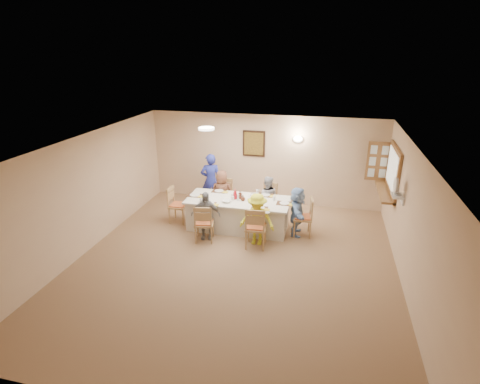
% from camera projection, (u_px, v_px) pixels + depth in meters
% --- Properties ---
extents(ground, '(7.00, 7.00, 0.00)m').
position_uv_depth(ground, '(234.00, 264.00, 7.71)').
color(ground, '#846348').
extents(room_walls, '(7.00, 7.00, 7.00)m').
position_uv_depth(room_walls, '(233.00, 196.00, 7.16)').
color(room_walls, '#D1AE8F').
rests_on(room_walls, ground).
extents(wall_picture, '(0.62, 0.05, 0.72)m').
position_uv_depth(wall_picture, '(254.00, 144.00, 10.30)').
color(wall_picture, '#311E11').
rests_on(wall_picture, room_walls).
extents(wall_sconce, '(0.26, 0.09, 0.18)m').
position_uv_depth(wall_sconce, '(298.00, 139.00, 9.95)').
color(wall_sconce, white).
rests_on(wall_sconce, room_walls).
extents(ceiling_light, '(0.36, 0.36, 0.05)m').
position_uv_depth(ceiling_light, '(206.00, 129.00, 8.40)').
color(ceiling_light, white).
rests_on(ceiling_light, room_walls).
extents(serving_hatch, '(0.06, 1.50, 1.15)m').
position_uv_depth(serving_hatch, '(393.00, 171.00, 8.65)').
color(serving_hatch, olive).
rests_on(serving_hatch, room_walls).
extents(hatch_sill, '(0.30, 1.50, 0.05)m').
position_uv_depth(hatch_sill, '(385.00, 192.00, 8.86)').
color(hatch_sill, olive).
rests_on(hatch_sill, room_walls).
extents(shutter_door, '(0.55, 0.04, 1.00)m').
position_uv_depth(shutter_door, '(378.00, 161.00, 9.40)').
color(shutter_door, olive).
rests_on(shutter_door, room_walls).
extents(fan_shelf, '(0.22, 0.36, 0.03)m').
position_uv_depth(fan_shelf, '(398.00, 196.00, 7.48)').
color(fan_shelf, white).
rests_on(fan_shelf, room_walls).
extents(desk_fan, '(0.30, 0.30, 0.28)m').
position_uv_depth(desk_fan, '(397.00, 189.00, 7.43)').
color(desk_fan, '#A5A5A8').
rests_on(desk_fan, fan_shelf).
extents(dining_table, '(2.47, 1.05, 0.76)m').
position_uv_depth(dining_table, '(238.00, 214.00, 9.13)').
color(dining_table, beige).
rests_on(dining_table, ground).
extents(chair_back_left, '(0.47, 0.47, 0.93)m').
position_uv_depth(chair_back_left, '(223.00, 197.00, 9.95)').
color(chair_back_left, tan).
rests_on(chair_back_left, ground).
extents(chair_back_right, '(0.50, 0.50, 0.91)m').
position_uv_depth(chair_back_right, '(268.00, 201.00, 9.70)').
color(chair_back_right, tan).
rests_on(chair_back_right, ground).
extents(chair_front_left, '(0.51, 0.51, 0.91)m').
position_uv_depth(chair_front_left, '(204.00, 222.00, 8.50)').
color(chair_front_left, tan).
rests_on(chair_front_left, ground).
extents(chair_front_right, '(0.50, 0.50, 0.98)m').
position_uv_depth(chair_front_right, '(256.00, 226.00, 8.23)').
color(chair_front_right, tan).
rests_on(chair_front_right, ground).
extents(chair_left_end, '(0.45, 0.45, 0.93)m').
position_uv_depth(chair_left_end, '(178.00, 205.00, 9.43)').
color(chair_left_end, tan).
rests_on(chair_left_end, ground).
extents(chair_right_end, '(0.51, 0.51, 0.93)m').
position_uv_depth(chair_right_end, '(302.00, 217.00, 8.76)').
color(chair_right_end, tan).
rests_on(chair_right_end, ground).
extents(diner_back_left, '(0.68, 0.51, 1.22)m').
position_uv_depth(diner_back_left, '(222.00, 193.00, 9.79)').
color(diner_back_left, brown).
rests_on(diner_back_left, ground).
extents(diner_back_right, '(0.58, 0.47, 1.16)m').
position_uv_depth(diner_back_right, '(267.00, 198.00, 9.54)').
color(diner_back_right, '#A9A8B4').
rests_on(diner_back_right, ground).
extents(diner_front_left, '(0.79, 0.55, 1.15)m').
position_uv_depth(diner_front_left, '(206.00, 215.00, 8.57)').
color(diner_front_left, gray).
rests_on(diner_front_left, ground).
extents(diner_front_right, '(0.83, 0.53, 1.21)m').
position_uv_depth(diner_front_right, '(257.00, 219.00, 8.30)').
color(diner_front_right, yellow).
rests_on(diner_front_right, ground).
extents(diner_right_end, '(1.15, 0.50, 1.19)m').
position_uv_depth(diner_right_end, '(297.00, 211.00, 8.74)').
color(diner_right_end, '#8AB0E4').
rests_on(diner_right_end, ground).
extents(caregiver, '(0.78, 0.71, 1.52)m').
position_uv_depth(caregiver, '(211.00, 181.00, 10.26)').
color(caregiver, '#28329D').
rests_on(caregiver, ground).
extents(placemat_fl, '(0.32, 0.24, 0.01)m').
position_uv_depth(placemat_fl, '(209.00, 204.00, 8.74)').
color(placemat_fl, '#472B19').
rests_on(placemat_fl, dining_table).
extents(plate_fl, '(0.26, 0.26, 0.02)m').
position_uv_depth(plate_fl, '(209.00, 203.00, 8.73)').
color(plate_fl, white).
rests_on(plate_fl, dining_table).
extents(napkin_fl, '(0.13, 0.13, 0.01)m').
position_uv_depth(napkin_fl, '(216.00, 205.00, 8.65)').
color(napkin_fl, gold).
rests_on(napkin_fl, dining_table).
extents(placemat_fr, '(0.37, 0.28, 0.01)m').
position_uv_depth(placemat_fr, '(259.00, 208.00, 8.48)').
color(placemat_fr, '#472B19').
rests_on(placemat_fr, dining_table).
extents(plate_fr, '(0.25, 0.25, 0.02)m').
position_uv_depth(plate_fr, '(259.00, 208.00, 8.47)').
color(plate_fr, white).
rests_on(plate_fr, dining_table).
extents(napkin_fr, '(0.13, 0.13, 0.01)m').
position_uv_depth(napkin_fr, '(267.00, 210.00, 8.39)').
color(napkin_fr, gold).
rests_on(napkin_fr, dining_table).
extents(placemat_bl, '(0.36, 0.27, 0.01)m').
position_uv_depth(placemat_bl, '(219.00, 191.00, 9.50)').
color(placemat_bl, '#472B19').
rests_on(placemat_bl, dining_table).
extents(plate_bl, '(0.22, 0.22, 0.01)m').
position_uv_depth(plate_bl, '(219.00, 191.00, 9.50)').
color(plate_bl, white).
rests_on(plate_bl, dining_table).
extents(napkin_bl, '(0.13, 0.13, 0.01)m').
position_uv_depth(napkin_bl, '(225.00, 192.00, 9.41)').
color(napkin_bl, gold).
rests_on(napkin_bl, dining_table).
extents(placemat_br, '(0.38, 0.28, 0.01)m').
position_uv_depth(placemat_br, '(266.00, 195.00, 9.24)').
color(placemat_br, '#472B19').
rests_on(placemat_br, dining_table).
extents(plate_br, '(0.22, 0.22, 0.01)m').
position_uv_depth(plate_br, '(266.00, 195.00, 9.24)').
color(plate_br, white).
rests_on(plate_br, dining_table).
extents(napkin_br, '(0.14, 0.14, 0.01)m').
position_uv_depth(napkin_br, '(273.00, 196.00, 9.15)').
color(napkin_br, gold).
rests_on(napkin_br, dining_table).
extents(placemat_le, '(0.36, 0.27, 0.01)m').
position_uv_depth(placemat_le, '(195.00, 195.00, 9.23)').
color(placemat_le, '#472B19').
rests_on(placemat_le, dining_table).
extents(plate_le, '(0.25, 0.25, 0.02)m').
position_uv_depth(plate_le, '(195.00, 195.00, 9.22)').
color(plate_le, white).
rests_on(plate_le, dining_table).
extents(napkin_le, '(0.14, 0.14, 0.01)m').
position_uv_depth(napkin_le, '(201.00, 196.00, 9.14)').
color(napkin_le, gold).
rests_on(napkin_le, dining_table).
extents(placemat_re, '(0.37, 0.27, 0.01)m').
position_uv_depth(placemat_re, '(284.00, 203.00, 8.75)').
color(placemat_re, '#472B19').
rests_on(placemat_re, dining_table).
extents(plate_re, '(0.23, 0.23, 0.01)m').
position_uv_depth(plate_re, '(285.00, 203.00, 8.74)').
color(plate_re, white).
rests_on(plate_re, dining_table).
extents(napkin_re, '(0.15, 0.15, 0.01)m').
position_uv_depth(napkin_re, '(292.00, 205.00, 8.66)').
color(napkin_re, gold).
rests_on(napkin_re, dining_table).
extents(teacup_a, '(0.12, 0.12, 0.08)m').
position_uv_depth(teacup_a, '(202.00, 200.00, 8.83)').
color(teacup_a, white).
rests_on(teacup_a, dining_table).
extents(teacup_b, '(0.10, 0.10, 0.09)m').
position_uv_depth(teacup_b, '(258.00, 191.00, 9.37)').
color(teacup_b, white).
rests_on(teacup_b, dining_table).
extents(bowl_a, '(0.23, 0.23, 0.05)m').
position_uv_depth(bowl_a, '(227.00, 201.00, 8.82)').
color(bowl_a, white).
rests_on(bowl_a, dining_table).
extents(bowl_b, '(0.37, 0.37, 0.07)m').
position_uv_depth(bowl_b, '(255.00, 195.00, 9.14)').
color(bowl_b, white).
rests_on(bowl_b, dining_table).
extents(condiment_ketchup, '(0.14, 0.14, 0.25)m').
position_uv_depth(condiment_ketchup, '(235.00, 194.00, 8.97)').
color(condiment_ketchup, red).
rests_on(condiment_ketchup, dining_table).
extents(condiment_brown, '(0.10, 0.10, 0.19)m').
position_uv_depth(condiment_brown, '(240.00, 195.00, 9.01)').
color(condiment_brown, '#502615').
rests_on(condiment_brown, dining_table).
extents(condiment_malt, '(0.19, 0.19, 0.14)m').
position_uv_depth(condiment_malt, '(243.00, 198.00, 8.89)').
color(condiment_malt, '#502615').
rests_on(condiment_malt, dining_table).
extents(drinking_glass, '(0.07, 0.07, 0.10)m').
position_uv_depth(drinking_glass, '(233.00, 196.00, 9.05)').
color(drinking_glass, silver).
rests_on(drinking_glass, dining_table).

